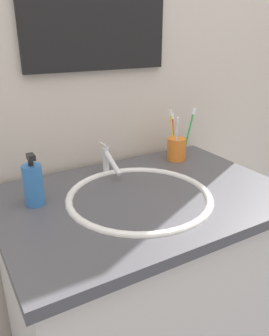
% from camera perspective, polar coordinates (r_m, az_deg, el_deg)
% --- Properties ---
extents(tiled_wall_back, '(2.12, 0.04, 2.40)m').
position_cam_1_polar(tiled_wall_back, '(1.32, -6.61, 15.48)').
color(tiled_wall_back, beige).
rests_on(tiled_wall_back, ground).
extents(vanity_counter, '(0.92, 0.64, 0.85)m').
position_cam_1_polar(vanity_counter, '(1.36, 1.49, -20.67)').
color(vanity_counter, silver).
rests_on(vanity_counter, ground).
extents(sink_basin, '(0.47, 0.47, 0.11)m').
position_cam_1_polar(sink_basin, '(1.11, 0.78, -6.52)').
color(sink_basin, white).
rests_on(sink_basin, vanity_counter).
extents(faucet, '(0.02, 0.15, 0.11)m').
position_cam_1_polar(faucet, '(1.25, -4.41, 1.27)').
color(faucet, silver).
rests_on(faucet, sink_basin).
extents(toothbrush_cup, '(0.08, 0.08, 0.09)m').
position_cam_1_polar(toothbrush_cup, '(1.40, 7.06, 3.17)').
color(toothbrush_cup, orange).
rests_on(toothbrush_cup, vanity_counter).
extents(toothbrush_white, '(0.02, 0.03, 0.18)m').
position_cam_1_polar(toothbrush_white, '(1.35, 7.05, 5.26)').
color(toothbrush_white, white).
rests_on(toothbrush_white, toothbrush_cup).
extents(toothbrush_green, '(0.04, 0.03, 0.21)m').
position_cam_1_polar(toothbrush_green, '(1.38, 9.12, 6.15)').
color(toothbrush_green, green).
rests_on(toothbrush_green, toothbrush_cup).
extents(toothbrush_red, '(0.01, 0.04, 0.18)m').
position_cam_1_polar(toothbrush_red, '(1.41, 6.47, 5.96)').
color(toothbrush_red, red).
rests_on(toothbrush_red, toothbrush_cup).
extents(toothbrush_yellow, '(0.02, 0.04, 0.20)m').
position_cam_1_polar(toothbrush_yellow, '(1.38, 6.30, 6.12)').
color(toothbrush_yellow, yellow).
rests_on(toothbrush_yellow, toothbrush_cup).
extents(soap_dispenser, '(0.06, 0.06, 0.17)m').
position_cam_1_polar(soap_dispenser, '(1.06, -16.60, -2.62)').
color(soap_dispenser, '#3372BF').
rests_on(soap_dispenser, vanity_counter).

